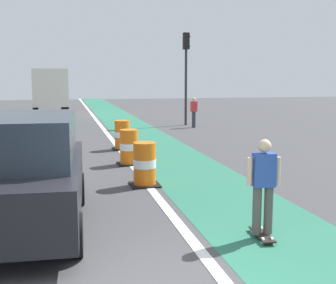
{
  "coord_description": "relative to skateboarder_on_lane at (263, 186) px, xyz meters",
  "views": [
    {
      "loc": [
        -1.11,
        -5.16,
        2.7
      ],
      "look_at": [
        1.39,
        5.56,
        1.1
      ],
      "focal_mm": 48.02,
      "sensor_mm": 36.0,
      "label": 1
    }
  ],
  "objects": [
    {
      "name": "bike_lane_strip",
      "position": [
        0.31,
        10.44,
        -0.91
      ],
      "size": [
        2.5,
        80.0,
        0.01
      ],
      "primitive_type": "cube",
      "color": "#286B51",
      "rests_on": "ground"
    },
    {
      "name": "delivery_truck_down_block",
      "position": [
        -4.11,
        27.13,
        0.94
      ],
      "size": [
        2.61,
        7.68,
        3.23
      ],
      "color": "silver",
      "rests_on": "ground"
    },
    {
      "name": "skateboarder_on_lane",
      "position": [
        0.0,
        0.0,
        0.0
      ],
      "size": [
        0.57,
        0.82,
        1.69
      ],
      "color": "black",
      "rests_on": "ground"
    },
    {
      "name": "parked_suv_nearest",
      "position": [
        -3.86,
        1.38,
        0.12
      ],
      "size": [
        2.11,
        4.69,
        2.04
      ],
      "color": "black",
      "rests_on": "ground"
    },
    {
      "name": "traffic_barrel_mid",
      "position": [
        -1.25,
        6.92,
        -0.38
      ],
      "size": [
        0.73,
        0.73,
        1.09
      ],
      "color": "orange",
      "rests_on": "ground"
    },
    {
      "name": "traffic_light_corner",
      "position": [
        3.52,
        17.6,
        2.59
      ],
      "size": [
        0.41,
        0.32,
        5.1
      ],
      "color": "#2D2D2D",
      "rests_on": "ground"
    },
    {
      "name": "pedestrian_crossing",
      "position": [
        3.61,
        16.32,
        -0.05
      ],
      "size": [
        0.34,
        0.2,
        1.61
      ],
      "color": "#33333D",
      "rests_on": "ground"
    },
    {
      "name": "traffic_barrel_front",
      "position": [
        -1.27,
        4.11,
        -0.38
      ],
      "size": [
        0.73,
        0.73,
        1.09
      ],
      "color": "orange",
      "rests_on": "ground"
    },
    {
      "name": "traffic_barrel_back",
      "position": [
        -1.08,
        9.89,
        -0.38
      ],
      "size": [
        0.73,
        0.73,
        1.09
      ],
      "color": "orange",
      "rests_on": "ground"
    },
    {
      "name": "lane_divider_stripe",
      "position": [
        -1.19,
        10.44,
        -0.91
      ],
      "size": [
        0.2,
        80.0,
        0.01
      ],
      "primitive_type": "cube",
      "color": "silver",
      "rests_on": "ground"
    }
  ]
}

